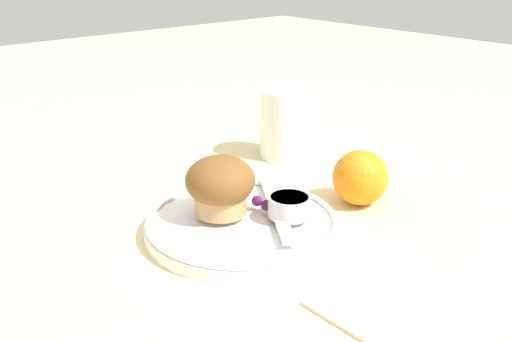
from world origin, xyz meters
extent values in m
plane|color=beige|center=(0.00, 0.00, 0.00)|extent=(3.00, 3.00, 0.00)
cylinder|color=white|center=(-0.01, 0.00, 0.01)|extent=(0.22, 0.22, 0.01)
torus|color=white|center=(-0.01, 0.00, 0.02)|extent=(0.22, 0.22, 0.01)
cylinder|color=tan|center=(-0.03, -0.01, 0.04)|extent=(0.06, 0.06, 0.03)
ellipsoid|color=brown|center=(-0.03, -0.01, 0.06)|extent=(0.08, 0.08, 0.06)
cylinder|color=silver|center=(0.03, 0.04, 0.03)|extent=(0.05, 0.05, 0.02)
cylinder|color=beige|center=(0.03, 0.04, 0.04)|extent=(0.04, 0.04, 0.00)
sphere|color=#4C194C|center=(-0.02, 0.03, 0.03)|extent=(0.01, 0.01, 0.01)
sphere|color=#4C194C|center=(0.00, 0.03, 0.03)|extent=(0.01, 0.01, 0.01)
cube|color=silver|center=(0.00, 0.05, 0.02)|extent=(0.16, 0.12, 0.00)
sphere|color=orange|center=(0.03, 0.16, 0.04)|extent=(0.07, 0.07, 0.07)
cylinder|color=silver|center=(-0.16, 0.21, 0.05)|extent=(0.07, 0.07, 0.10)
cube|color=beige|center=(0.20, -0.02, 0.00)|extent=(0.12, 0.07, 0.01)
camera|label=1|loc=(0.44, -0.37, 0.31)|focal=40.00mm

